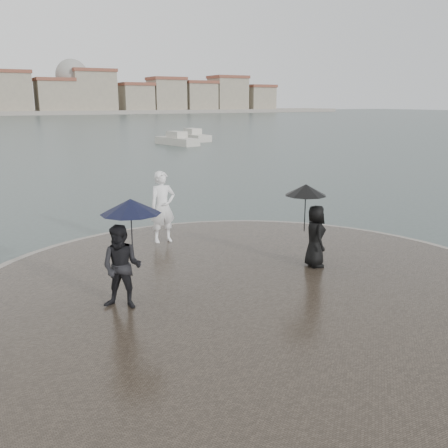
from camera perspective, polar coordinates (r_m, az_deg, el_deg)
ground at (r=8.15m, az=16.98°, el=-17.30°), size 400.00×400.00×0.00m
kerb_ring at (r=10.52m, az=3.39°, el=-8.34°), size 12.50×12.50×0.32m
quay_tip at (r=10.52m, az=3.39°, el=-8.24°), size 11.90×11.90×0.36m
statue at (r=13.66m, az=-7.01°, el=1.95°), size 0.71×0.47×1.95m
visitor_left at (r=9.37m, az=-11.28°, el=-2.64°), size 1.31×1.14×2.04m
visitor_right at (r=11.66m, az=10.04°, el=0.35°), size 1.06×0.99×1.95m
boats at (r=46.38m, az=-14.46°, el=8.81°), size 33.46×14.39×1.50m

